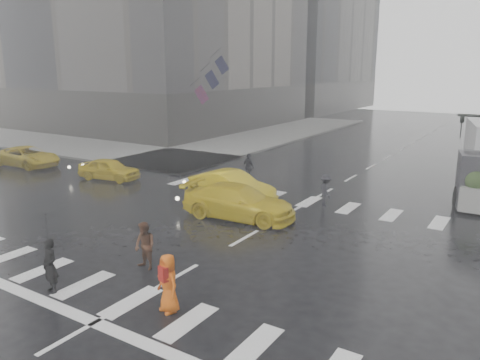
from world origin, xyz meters
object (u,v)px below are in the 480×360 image
Objects in this scene: pedestrian_brown at (145,246)px; taxi_front at (109,169)px; taxi_mid at (232,187)px; pedestrian_orange at (168,283)px.

pedestrian_brown reaches higher than taxi_front.
taxi_mid is at bearing -100.88° from taxi_front.
pedestrian_brown is at bearing -159.72° from taxi_mid.
taxi_front is (-10.64, 8.15, -0.16)m from pedestrian_brown.
taxi_front is at bearing 96.33° from taxi_mid.
pedestrian_orange is (2.45, -1.69, 0.03)m from pedestrian_brown.
pedestrian_orange reaches higher than taxi_mid.
pedestrian_brown is at bearing 164.53° from pedestrian_orange.
pedestrian_brown is 2.98m from pedestrian_orange.
pedestrian_orange is 10.79m from taxi_mid.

